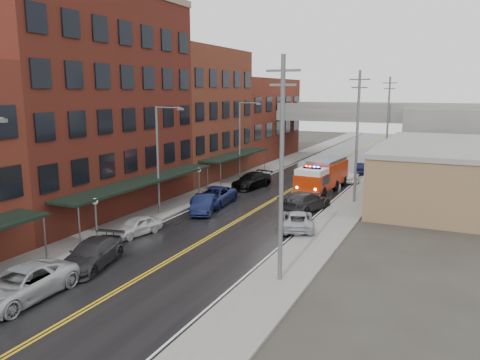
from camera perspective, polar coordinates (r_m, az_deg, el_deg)
The scene contains 31 objects.
road at distance 41.88m, azimuth 2.64°, elevation -3.29°, with size 11.00×160.00×0.02m, color black.
sidewalk_left at distance 45.05m, azimuth -5.99°, elevation -2.24°, with size 3.00×160.00×0.15m, color slate.
sidewalk_right at distance 39.79m, azimuth 12.45°, elevation -4.20°, with size 3.00×160.00×0.15m, color slate.
curb_left at distance 44.25m, azimuth -4.15°, elevation -2.45°, with size 0.30×160.00×0.15m, color gray.
curb_right at distance 40.15m, azimuth 10.14°, elevation -3.97°, with size 0.30×160.00×0.15m, color gray.
brick_building_b at distance 41.93m, azimuth -18.40°, elevation 8.62°, with size 9.00×20.00×18.00m, color #552116.
brick_building_c at distance 56.06m, azimuth -5.93°, elevation 7.98°, with size 9.00×15.00×15.00m, color brown.
brick_building_far at distance 71.72m, azimuth 1.31°, elevation 7.44°, with size 9.00×20.00×12.00m, color maroon.
tan_building at distance 48.26m, azimuth 25.33°, elevation 0.58°, with size 14.00×22.00×5.00m, color #8C6E4B.
right_far_block at distance 77.93m, azimuth 26.85°, elevation 5.08°, with size 18.00×30.00×8.00m, color slate.
awning_1 at distance 38.86m, azimuth -11.60°, elevation -0.11°, with size 2.60×18.00×3.09m.
awning_2 at distance 53.74m, azimuth -0.49°, elevation 3.09°, with size 2.60×13.00×3.09m.
globe_lamp_1 at distance 33.04m, azimuth -17.22°, elevation -3.50°, with size 0.44×0.44×3.12m.
globe_lamp_2 at distance 44.15m, azimuth -5.04°, elevation 0.47°, with size 0.44×0.44×3.12m.
street_lamp_1 at distance 38.77m, azimuth -9.72°, elevation 3.22°, with size 2.64×0.22×9.00m.
street_lamp_2 at distance 52.65m, azimuth 0.20°, elevation 5.34°, with size 2.64×0.22×9.00m.
utility_pole_0 at distance 24.36m, azimuth 5.09°, elevation 1.57°, with size 1.80×0.24×12.00m.
utility_pole_1 at distance 43.57m, azimuth 14.09°, elevation 5.35°, with size 1.80×0.24×12.00m.
utility_pole_2 at distance 63.28m, azimuth 17.57°, elevation 6.77°, with size 1.80×0.24×12.00m.
overpass at distance 71.42m, azimuth 12.53°, elevation 7.16°, with size 40.00×10.00×7.50m.
fire_truck at distance 48.91m, azimuth 9.97°, elevation 0.67°, with size 4.12×8.98×3.20m.
parked_car_left_2 at distance 25.95m, azimuth -25.15°, elevation -11.47°, with size 2.70×5.86×1.63m, color #B0B4B8.
parked_car_left_3 at distance 29.12m, azimuth -17.64°, elevation -8.60°, with size 2.17×5.33×1.55m, color #28272A.
parked_car_left_4 at distance 34.50m, azimuth -12.45°, elevation -5.49°, with size 1.58×3.92×1.34m, color #BDBDBD.
parked_car_left_5 at distance 39.75m, azimuth -4.41°, elevation -2.94°, with size 1.64×4.71×1.55m, color #0E1434.
parked_car_left_6 at distance 42.38m, azimuth -3.24°, elevation -2.02°, with size 2.67×5.79×1.61m, color navy.
parked_car_left_7 at distance 49.84m, azimuth 1.44°, elevation -0.06°, with size 2.27×5.60×1.62m, color black.
parked_car_right_0 at distance 35.31m, azimuth 6.97°, elevation -4.88°, with size 2.34×5.07×1.41m, color #A0A3A8.
parked_car_right_1 at distance 40.74m, azimuth 7.97°, elevation -2.59°, with size 2.35×5.77×1.67m, color #28282B.
parked_car_right_2 at distance 54.26m, azimuth 13.51°, elevation 0.40°, with size 1.62×4.02×1.37m, color white.
parked_car_right_3 at distance 60.55m, azimuth 14.74°, elevation 1.41°, with size 1.48×4.24×1.40m, color black.
Camera 1 is at (15.30, -7.64, 10.19)m, focal length 35.00 mm.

